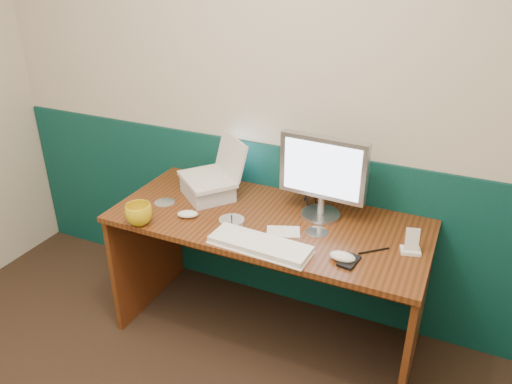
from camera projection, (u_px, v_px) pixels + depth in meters
The scene contains 19 objects.
back_wall at pixel (269, 100), 2.66m from camera, with size 3.50×0.04×2.50m, color beige.
wainscot at pixel (267, 223), 2.99m from camera, with size 3.48×0.02×1.00m, color #073025.
desk at pixel (268, 279), 2.69m from camera, with size 1.60×0.70×0.75m, color #3D210B.
laptop_riser at pixel (207, 189), 2.73m from camera, with size 0.27×0.23×0.09m, color silver.
laptop at pixel (206, 159), 2.65m from camera, with size 0.31×0.24×0.26m, color silver, non-canonical shape.
monitor at pixel (323, 177), 2.45m from camera, with size 0.44×0.13×0.44m, color #A6A7AB, non-canonical shape.
keyboard at pixel (260, 245), 2.28m from camera, with size 0.47×0.16×0.03m, color white.
mouse_right at pixel (342, 257), 2.18m from camera, with size 0.12×0.07×0.04m, color silver.
mouse_left at pixel (188, 214), 2.53m from camera, with size 0.11×0.06×0.04m, color white.
mug at pixel (139, 214), 2.46m from camera, with size 0.13×0.13×0.11m, color gold.
camcorder at pixel (310, 186), 2.63m from camera, with size 0.09×0.13×0.20m, color #B5B6BA, non-canonical shape.
cd_spindle at pixel (232, 222), 2.47m from camera, with size 0.13×0.13×0.03m, color silver.
cd_loose_a at pixel (165, 202), 2.68m from camera, with size 0.11×0.11×0.00m, color #B3B8C4.
cd_loose_b at pixel (317, 232), 2.41m from camera, with size 0.11×0.11×0.00m, color #B4B9C4.
pen at pixel (374, 251), 2.25m from camera, with size 0.01×0.01×0.15m, color black.
papers at pixel (283, 232), 2.41m from camera, with size 0.16×0.11×0.00m, color silver.
dock at pixel (410, 251), 2.25m from camera, with size 0.09×0.07×0.02m, color white.
music_player at pixel (412, 239), 2.22m from camera, with size 0.06×0.01×0.10m, color silver.
pda at pixel (349, 261), 2.17m from camera, with size 0.07×0.12×0.01m, color black.
Camera 1 is at (1.02, -0.64, 2.00)m, focal length 35.00 mm.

